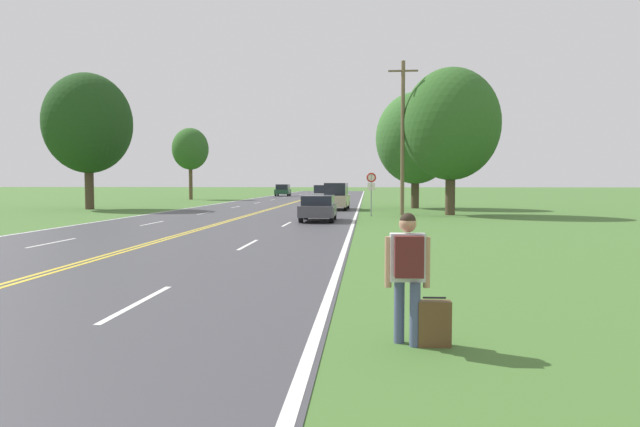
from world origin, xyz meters
TOP-DOWN VIEW (x-y plane):
  - hitchhiker_person at (7.76, 5.39)m, footprint 0.58×0.41m
  - suitcase at (8.10, 5.39)m, footprint 0.42×0.20m
  - traffic_sign at (7.49, 32.54)m, footprint 0.60×0.10m
  - utility_pole_midground at (9.39, 33.46)m, footprint 1.80×0.24m
  - tree_left_verge at (12.37, 34.01)m, footprint 5.99×5.99m
  - tree_behind_sign at (-13.47, 39.18)m, footprint 6.43×6.43m
  - tree_mid_treeline at (-12.96, 62.16)m, footprint 4.14×4.14m
  - tree_right_cluster at (10.95, 42.83)m, footprint 6.13×6.13m
  - car_dark_grey_hatchback_approaching at (4.70, 27.80)m, footprint 1.78×4.04m
  - car_champagne_van_mid_near at (4.99, 39.99)m, footprint 1.85×4.85m
  - car_silver_van_mid_far at (3.25, 50.65)m, footprint 1.79×4.76m
  - car_dark_green_hatchback_receding at (-4.60, 77.67)m, footprint 1.99×3.95m

SIDE VIEW (x-z plane):
  - suitcase at x=8.10m, z-range -0.02..0.61m
  - car_dark_grey_hatchback_approaching at x=4.70m, z-range 0.06..1.42m
  - car_dark_green_hatchback_receding at x=-4.60m, z-range 0.05..1.72m
  - car_silver_van_mid_far at x=3.25m, z-range 0.04..1.79m
  - car_champagne_van_mid_near at x=4.99m, z-range 0.02..1.99m
  - hitchhiker_person at x=7.76m, z-range 0.19..1.88m
  - traffic_sign at x=7.49m, z-range 0.67..3.29m
  - utility_pole_midground at x=9.39m, z-range 0.16..9.55m
  - tree_right_cluster at x=10.95m, z-range 0.93..9.88m
  - tree_left_verge at x=12.37m, z-range 1.07..10.12m
  - tree_mid_treeline at x=-12.96m, z-range 1.68..9.86m
  - tree_behind_sign at x=-13.47m, z-range 1.33..11.43m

